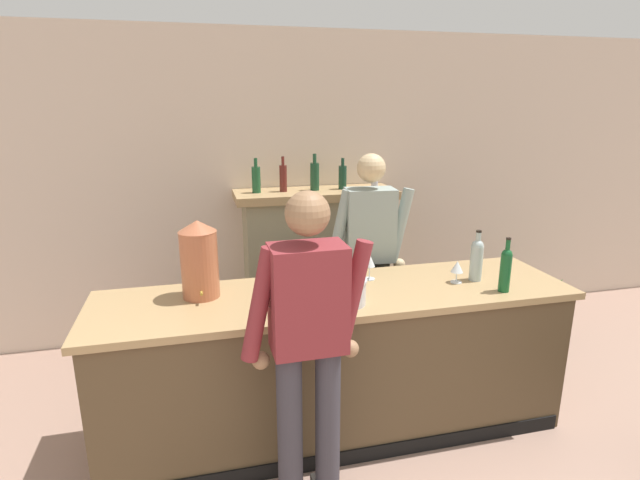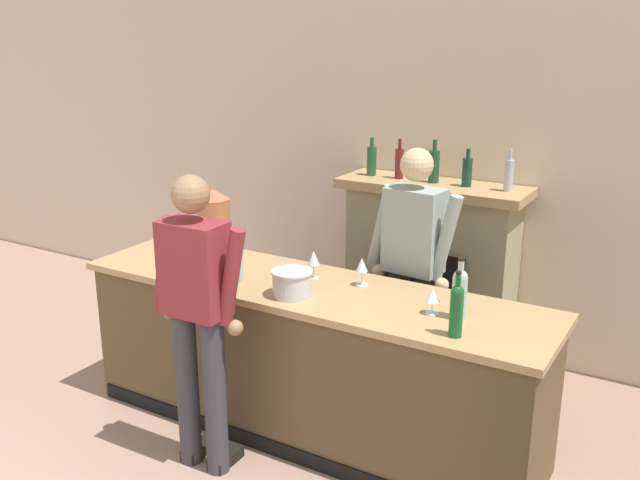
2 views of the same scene
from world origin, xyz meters
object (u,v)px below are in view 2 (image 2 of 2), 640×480
fireplace_stone (430,268)px  copper_dispenser (214,224)px  wine_bottle_chardonnay_pale (457,308)px  wine_glass_front_left (433,296)px  wine_glass_back_row (362,266)px  ice_bucket_steel (292,283)px  wine_bottle_rose_blush (237,259)px  wine_bottle_merlot_tall (460,292)px  wine_glass_mid_counter (314,259)px  person_customer (197,313)px  person_bartender (412,270)px

fireplace_stone → copper_dispenser: fireplace_stone is taller
wine_bottle_chardonnay_pale → wine_glass_front_left: size_ratio=2.36×
fireplace_stone → wine_glass_back_row: size_ratio=9.67×
ice_bucket_steel → wine_bottle_rose_blush: 0.43m
wine_bottle_merlot_tall → wine_glass_front_left: wine_bottle_merlot_tall is taller
wine_bottle_merlot_tall → wine_glass_mid_counter: 1.00m
fireplace_stone → wine_glass_front_left: size_ratio=11.52×
fireplace_stone → wine_glass_mid_counter: (-0.25, -1.33, 0.42)m
copper_dispenser → wine_bottle_merlot_tall: size_ratio=1.40×
person_customer → wine_bottle_chardonnay_pale: person_customer is taller
wine_glass_back_row → wine_bottle_merlot_tall: bearing=-14.9°
wine_bottle_rose_blush → wine_bottle_merlot_tall: 1.38m
copper_dispenser → wine_glass_front_left: size_ratio=3.24×
wine_bottle_chardonnay_pale → wine_bottle_rose_blush: 1.44m
wine_bottle_rose_blush → wine_glass_mid_counter: size_ratio=1.77×
person_bartender → wine_glass_mid_counter: size_ratio=9.89×
copper_dispenser → wine_glass_back_row: 1.10m
wine_bottle_chardonnay_pale → wine_glass_mid_counter: (-1.06, 0.36, -0.02)m
person_bartender → fireplace_stone: bearing=104.0°
ice_bucket_steel → wine_glass_back_row: wine_glass_back_row is taller
copper_dispenser → wine_bottle_chardonnay_pale: (1.84, -0.37, -0.09)m
wine_bottle_rose_blush → wine_glass_front_left: wine_bottle_rose_blush is taller
ice_bucket_steel → wine_glass_back_row: (0.27, 0.36, 0.05)m
wine_bottle_rose_blush → ice_bucket_steel: bearing=-5.0°
wine_glass_mid_counter → wine_glass_front_left: (0.85, -0.15, -0.03)m
person_customer → fireplace_stone: bearing=75.8°
fireplace_stone → copper_dispenser: (-1.03, -1.33, 0.53)m
fireplace_stone → wine_glass_back_row: fireplace_stone is taller
person_customer → wine_glass_back_row: bearing=53.5°
person_bartender → wine_glass_mid_counter: bearing=-134.6°
person_bartender → ice_bucket_steel: (-0.42, -0.79, 0.08)m
copper_dispenser → wine_bottle_rose_blush: bearing=-35.0°
wine_bottle_merlot_tall → wine_glass_back_row: (-0.68, 0.18, -0.03)m
fireplace_stone → wine_glass_mid_counter: fireplace_stone is taller
fireplace_stone → wine_bottle_chardonnay_pale: size_ratio=4.88×
wine_bottle_chardonnay_pale → wine_bottle_rose_blush: wine_bottle_chardonnay_pale is taller
wine_bottle_chardonnay_pale → wine_bottle_merlot_tall: 0.23m
person_customer → person_bartender: size_ratio=0.99×
fireplace_stone → copper_dispenser: size_ratio=3.55×
ice_bucket_steel → wine_bottle_merlot_tall: bearing=10.6°
person_customer → wine_glass_mid_counter: person_customer is taller
wine_glass_mid_counter → wine_glass_back_row: size_ratio=1.02×
fireplace_stone → person_customer: person_customer is taller
person_customer → wine_bottle_merlot_tall: person_customer is taller
copper_dispenser → wine_bottle_merlot_tall: 1.78m
person_customer → copper_dispenser: bearing=122.5°
fireplace_stone → wine_bottle_merlot_tall: 1.71m
wine_glass_back_row → person_customer: bearing=-126.5°
ice_bucket_steel → person_bartender: bearing=62.1°
wine_bottle_rose_blush → person_bartender: bearing=41.8°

